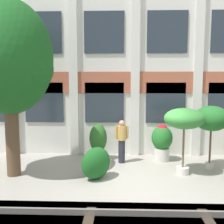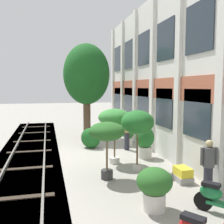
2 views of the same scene
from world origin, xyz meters
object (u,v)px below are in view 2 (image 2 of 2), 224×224
resident_by_doorway (208,165)px  potted_plant_tall_urn (115,119)px  potted_plant_square_trough (183,175)px  potted_plant_ribbed_drum (145,140)px  potted_plant_fluted_column (154,186)px  potted_plant_low_pan (107,134)px  scooter_second_parked (219,197)px  topiary_hedge (91,138)px  potted_plant_stone_basin (128,131)px  resident_watching_tracks (127,132)px  potted_plant_terracotta_small (137,123)px  broadleaf_tree (87,76)px

resident_by_doorway → potted_plant_tall_urn: bearing=-145.9°
potted_plant_tall_urn → potted_plant_square_trough: bearing=32.8°
potted_plant_square_trough → potted_plant_ribbed_drum: potted_plant_ribbed_drum is taller
potted_plant_square_trough → potted_plant_fluted_column: 2.46m
potted_plant_square_trough → potted_plant_low_pan: (-0.86, -2.41, 1.35)m
scooter_second_parked → topiary_hedge: (-7.81, -1.94, 0.08)m
potted_plant_square_trough → potted_plant_low_pan: size_ratio=0.37×
potted_plant_stone_basin → resident_watching_tracks: size_ratio=0.87×
potted_plant_terracotta_small → scooter_second_parked: (3.78, 0.82, -1.38)m
broadleaf_tree → topiary_hedge: 4.35m
potted_plant_tall_urn → scooter_second_parked: bearing=16.2°
broadleaf_tree → resident_by_doorway: (9.44, 2.20, -2.96)m
potted_plant_stone_basin → potted_plant_fluted_column: (7.33, -1.60, -0.14)m
broadleaf_tree → resident_watching_tracks: broadleaf_tree is taller
scooter_second_parked → potted_plant_ribbed_drum: bearing=139.9°
potted_plant_terracotta_small → potted_plant_stone_basin: bearing=167.2°
broadleaf_tree → potted_plant_terracotta_small: broadleaf_tree is taller
resident_by_doorway → resident_watching_tracks: 5.83m
resident_by_doorway → resident_watching_tracks: (-5.78, -0.73, 0.03)m
potted_plant_stone_basin → potted_plant_square_trough: bearing=1.5°
scooter_second_parked → resident_watching_tracks: (-6.98, -0.23, 0.46)m
potted_plant_fluted_column → potted_plant_tall_urn: 4.46m
potted_plant_ribbed_drum → potted_plant_low_pan: bearing=-45.1°
potted_plant_ribbed_drum → scooter_second_parked: 5.39m
topiary_hedge → potted_plant_square_trough: bearing=21.8°
potted_plant_low_pan → resident_watching_tracks: (-3.84, 1.91, -0.68)m
potted_plant_square_trough → potted_plant_terracotta_small: 2.45m
broadleaf_tree → scooter_second_parked: (10.63, 1.71, -3.39)m
potted_plant_stone_basin → resident_watching_tracks: bearing=-20.7°
potted_plant_fluted_column → potted_plant_stone_basin: bearing=167.7°
scooter_second_parked → topiary_hedge: topiary_hedge is taller
potted_plant_terracotta_small → potted_plant_low_pan: bearing=-64.0°
potted_plant_low_pan → topiary_hedge: size_ratio=1.81×
resident_by_doorway → topiary_hedge: size_ratio=1.48×
resident_by_doorway → topiary_hedge: bearing=-153.1°
potted_plant_ribbed_drum → broadleaf_tree: bearing=-161.0°
topiary_hedge → potted_plant_stone_basin: bearing=93.1°
potted_plant_square_trough → potted_plant_ribbed_drum: bearing=-177.0°
potted_plant_ribbed_drum → resident_by_doorway: 4.20m
scooter_second_parked → resident_watching_tracks: bearing=143.0°
potted_plant_fluted_column → topiary_hedge: size_ratio=1.02×
potted_plant_tall_urn → scooter_second_parked: (4.89, 1.42, -1.42)m
potted_plant_ribbed_drum → potted_plant_terracotta_small: bearing=-30.1°
potted_plant_ribbed_drum → potted_plant_tall_urn: (0.49, -1.52, 1.04)m
resident_by_doorway → potted_plant_square_trough: bearing=-161.6°
potted_plant_stone_basin → topiary_hedge: bearing=-86.9°
potted_plant_tall_urn → resident_by_doorway: potted_plant_tall_urn is taller
broadleaf_tree → resident_watching_tracks: (3.66, 1.47, -2.93)m
broadleaf_tree → potted_plant_tall_urn: 6.08m
scooter_second_parked → potted_plant_terracotta_small: bearing=153.2°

